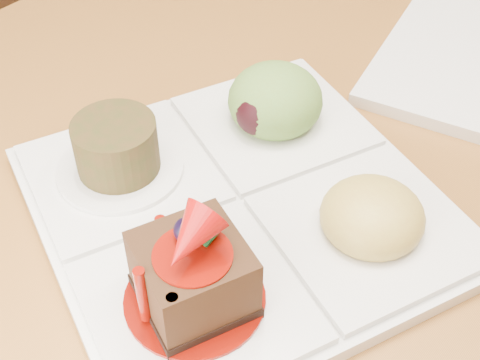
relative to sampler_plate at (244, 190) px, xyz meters
The scene contains 2 objects.
ground 0.96m from the sampler_plate, 78.29° to the left, with size 6.00×6.00×0.00m, color #5A2E19.
sampler_plate is the anchor object (origin of this frame).
Camera 1 is at (0.10, -0.82, 1.11)m, focal length 50.00 mm.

